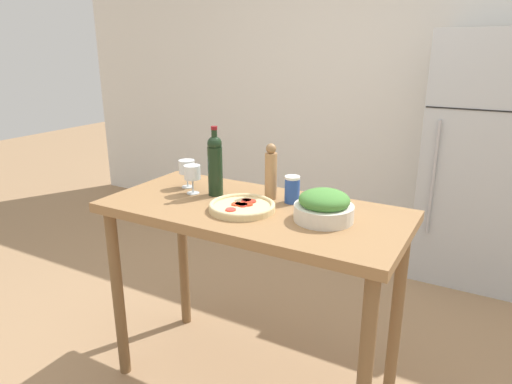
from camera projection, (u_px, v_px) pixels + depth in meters
ground_plane at (253, 381)px, 2.32m from camera, size 14.00×14.00×0.00m
wall_back at (383, 87)px, 3.71m from camera, size 6.40×0.08×2.60m
refrigerator at (480, 160)px, 3.17m from camera, size 0.71×0.65×1.73m
prep_counter at (253, 233)px, 2.07m from camera, size 1.36×0.64×0.94m
wine_bottle at (215, 164)px, 2.15m from camera, size 0.07×0.07×0.33m
wine_glass_near at (192, 174)px, 2.18m from camera, size 0.08×0.08×0.14m
wine_glass_far at (187, 168)px, 2.28m from camera, size 0.08×0.08×0.14m
pepper_mill at (271, 172)px, 2.10m from camera, size 0.06×0.06×0.26m
salad_bowl at (324, 207)px, 1.85m from camera, size 0.25×0.25×0.13m
homemade_pizza at (242, 206)px, 1.98m from camera, size 0.29×0.29×0.03m
salt_canister at (292, 189)px, 2.07m from camera, size 0.07×0.07×0.12m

